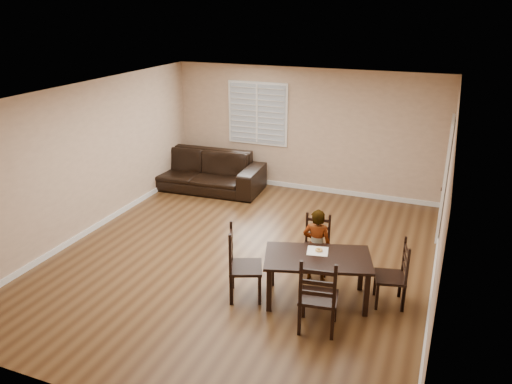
% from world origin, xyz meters
% --- Properties ---
extents(ground, '(7.00, 7.00, 0.00)m').
position_xyz_m(ground, '(0.00, 0.00, 0.00)').
color(ground, brown).
rests_on(ground, ground).
extents(room, '(6.04, 7.04, 2.72)m').
position_xyz_m(room, '(0.04, 0.18, 1.81)').
color(room, '#CCAA8A').
rests_on(room, ground).
extents(dining_table, '(1.63, 1.20, 0.68)m').
position_xyz_m(dining_table, '(1.47, -0.78, 0.59)').
color(dining_table, black).
rests_on(dining_table, ground).
extents(chair_near, '(0.45, 0.42, 0.91)m').
position_xyz_m(chair_near, '(1.22, 0.12, 0.41)').
color(chair_near, black).
rests_on(chair_near, ground).
extents(chair_far, '(0.54, 0.51, 1.06)m').
position_xyz_m(chair_far, '(1.67, -1.54, 0.48)').
color(chair_far, black).
rests_on(chair_far, ground).
extents(chair_left, '(0.60, 0.62, 1.08)m').
position_xyz_m(chair_left, '(0.38, -1.11, 0.49)').
color(chair_left, black).
rests_on(chair_left, ground).
extents(chair_right, '(0.49, 0.51, 0.96)m').
position_xyz_m(chair_right, '(2.54, -0.46, 0.43)').
color(chair_right, black).
rests_on(chair_right, ground).
extents(child, '(0.44, 0.30, 1.17)m').
position_xyz_m(child, '(1.31, -0.27, 0.58)').
color(child, gray).
rests_on(child, ground).
extents(napkin, '(0.34, 0.34, 0.00)m').
position_xyz_m(napkin, '(1.42, -0.62, 0.69)').
color(napkin, white).
rests_on(napkin, dining_table).
extents(donut, '(0.11, 0.11, 0.04)m').
position_xyz_m(donut, '(1.44, -0.61, 0.71)').
color(donut, '#DDA24F').
rests_on(donut, napkin).
extents(sofa, '(2.96, 1.28, 0.85)m').
position_xyz_m(sofa, '(-2.23, 2.68, 0.42)').
color(sofa, black).
rests_on(sofa, ground).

